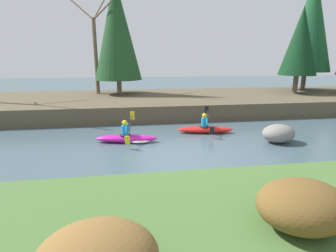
# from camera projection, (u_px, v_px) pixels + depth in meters

# --- Properties ---
(ground_plane) EXTENTS (90.00, 90.00, 0.00)m
(ground_plane) POSITION_uv_depth(u_px,v_px,m) (174.00, 160.00, 9.64)
(ground_plane) COLOR #425660
(riverbank_far) EXTENTS (44.00, 8.75, 0.98)m
(riverbank_far) POSITION_uv_depth(u_px,v_px,m) (151.00, 103.00, 19.05)
(riverbank_far) COLOR brown
(riverbank_far) RESTS_ON ground
(conifer_tree_far_left) EXTENTS (3.49, 3.49, 8.27)m
(conifer_tree_far_left) POSITION_uv_depth(u_px,v_px,m) (117.00, 30.00, 19.00)
(conifer_tree_far_left) COLOR #7A664C
(conifer_tree_far_left) RESTS_ON riverbank_far
(conifer_tree_left) EXTENTS (2.74, 2.74, 6.34)m
(conifer_tree_left) POSITION_uv_depth(u_px,v_px,m) (300.00, 42.00, 19.40)
(conifer_tree_left) COLOR brown
(conifer_tree_left) RESTS_ON riverbank_far
(conifer_tree_mid_left) EXTENTS (3.79, 3.79, 9.20)m
(conifer_tree_mid_left) POSITION_uv_depth(u_px,v_px,m) (311.00, 24.00, 21.26)
(conifer_tree_mid_left) COLOR brown
(conifer_tree_mid_left) RESTS_ON riverbank_far
(bare_tree_mid_upstream) EXTENTS (4.04, 3.99, 7.37)m
(bare_tree_mid_upstream) POSITION_uv_depth(u_px,v_px,m) (96.00, 47.00, 19.59)
(bare_tree_mid_upstream) COLOR brown
(bare_tree_mid_upstream) RESTS_ON riverbank_far
(shrub_clump_second) EXTENTS (1.55, 1.30, 0.84)m
(shrub_clump_second) POSITION_uv_depth(u_px,v_px,m) (302.00, 205.00, 4.41)
(shrub_clump_second) COLOR brown
(shrub_clump_second) RESTS_ON riverbank_near
(kayaker_lead) EXTENTS (2.80, 2.07, 1.20)m
(kayaker_lead) POSITION_uv_depth(u_px,v_px,m) (205.00, 129.00, 13.05)
(kayaker_lead) COLOR red
(kayaker_lead) RESTS_ON ground
(kayaker_middle) EXTENTS (2.80, 2.07, 1.20)m
(kayaker_middle) POSITION_uv_depth(u_px,v_px,m) (129.00, 138.00, 11.61)
(kayaker_middle) COLOR #C61999
(kayaker_middle) RESTS_ON ground
(boulder_midstream) EXTENTS (1.44, 1.13, 0.81)m
(boulder_midstream) POSITION_uv_depth(u_px,v_px,m) (279.00, 133.00, 11.54)
(boulder_midstream) COLOR gray
(boulder_midstream) RESTS_ON ground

